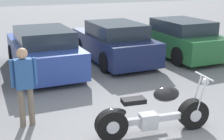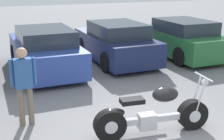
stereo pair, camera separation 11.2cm
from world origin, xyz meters
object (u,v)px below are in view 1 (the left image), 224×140
(parked_car_navy, at_px, (114,43))
(parked_car_green, at_px, (178,39))
(motorcycle, at_px, (153,114))
(parked_car_blue, at_px, (43,51))
(person_standing, at_px, (24,81))

(parked_car_navy, height_order, parked_car_green, same)
(motorcycle, distance_m, parked_car_blue, 5.22)
(motorcycle, relative_size, parked_car_navy, 0.56)
(person_standing, bearing_deg, parked_car_green, 30.90)
(parked_car_navy, bearing_deg, person_standing, -132.45)
(parked_car_navy, bearing_deg, parked_car_green, -6.15)
(person_standing, bearing_deg, motorcycle, -31.60)
(parked_car_blue, distance_m, parked_car_navy, 2.62)
(parked_car_navy, bearing_deg, motorcycle, -105.86)
(motorcycle, xyz_separation_m, person_standing, (-2.18, 1.34, 0.55))
(parked_car_navy, relative_size, parked_car_green, 1.00)
(parked_car_green, bearing_deg, motorcycle, -128.93)
(parked_car_green, bearing_deg, person_standing, -149.10)
(motorcycle, relative_size, person_standing, 1.43)
(motorcycle, relative_size, parked_car_blue, 0.56)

